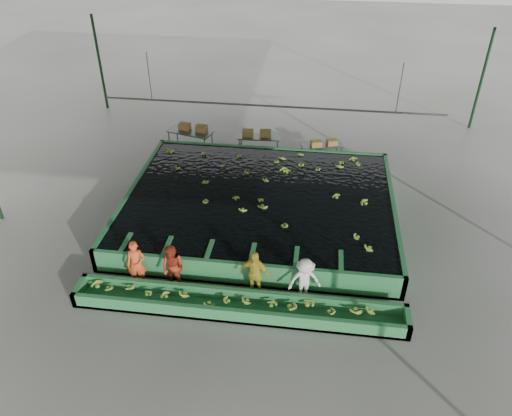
# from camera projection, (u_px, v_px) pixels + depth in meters

# --- Properties ---
(ground) EXTENTS (80.00, 80.00, 0.00)m
(ground) POSITION_uv_depth(u_px,v_px,m) (254.00, 239.00, 17.93)
(ground) COLOR slate
(ground) RESTS_ON ground
(shed_roof) EXTENTS (20.00, 22.00, 0.04)m
(shed_roof) POSITION_uv_depth(u_px,v_px,m) (254.00, 108.00, 15.11)
(shed_roof) COLOR gray
(shed_roof) RESTS_ON shed_posts
(shed_posts) EXTENTS (20.00, 22.00, 5.00)m
(shed_posts) POSITION_uv_depth(u_px,v_px,m) (254.00, 179.00, 16.52)
(shed_posts) COLOR black
(shed_posts) RESTS_ON ground
(flotation_tank) EXTENTS (10.00, 8.00, 0.90)m
(flotation_tank) POSITION_uv_depth(u_px,v_px,m) (259.00, 205.00, 18.90)
(flotation_tank) COLOR #2B763E
(flotation_tank) RESTS_ON ground
(tank_water) EXTENTS (9.70, 7.70, 0.00)m
(tank_water) POSITION_uv_depth(u_px,v_px,m) (260.00, 196.00, 18.68)
(tank_water) COLOR black
(tank_water) RESTS_ON flotation_tank
(sorting_trough) EXTENTS (10.00, 1.00, 0.50)m
(sorting_trough) POSITION_uv_depth(u_px,v_px,m) (238.00, 306.00, 14.84)
(sorting_trough) COLOR #2B763E
(sorting_trough) RESTS_ON ground
(cableway_rail) EXTENTS (0.08, 0.08, 14.00)m
(cableway_rail) POSITION_uv_depth(u_px,v_px,m) (271.00, 106.00, 20.33)
(cableway_rail) COLOR #59605B
(cableway_rail) RESTS_ON shed_roof
(rail_hanger_left) EXTENTS (0.04, 0.04, 2.00)m
(rail_hanger_left) POSITION_uv_depth(u_px,v_px,m) (149.00, 77.00, 20.32)
(rail_hanger_left) COLOR #59605B
(rail_hanger_left) RESTS_ON shed_roof
(rail_hanger_right) EXTENTS (0.04, 0.04, 2.00)m
(rail_hanger_right) POSITION_uv_depth(u_px,v_px,m) (400.00, 88.00, 19.22)
(rail_hanger_right) COLOR #59605B
(rail_hanger_right) RESTS_ON shed_roof
(worker_a) EXTENTS (0.67, 0.51, 1.64)m
(worker_a) POSITION_uv_depth(u_px,v_px,m) (136.00, 264.00, 15.54)
(worker_a) COLOR #F65122
(worker_a) RESTS_ON ground
(worker_b) EXTENTS (0.94, 0.84, 1.60)m
(worker_b) POSITION_uv_depth(u_px,v_px,m) (173.00, 268.00, 15.42)
(worker_b) COLOR #A2311A
(worker_b) RESTS_ON ground
(worker_c) EXTENTS (1.04, 0.58, 1.68)m
(worker_c) POSITION_uv_depth(u_px,v_px,m) (254.00, 274.00, 15.12)
(worker_c) COLOR gold
(worker_c) RESTS_ON ground
(worker_d) EXTENTS (1.10, 0.80, 1.54)m
(worker_d) POSITION_uv_depth(u_px,v_px,m) (305.00, 280.00, 14.99)
(worker_d) COLOR white
(worker_d) RESTS_ON ground
(packing_table_left) EXTENTS (2.24, 1.35, 0.95)m
(packing_table_left) POSITION_uv_depth(u_px,v_px,m) (191.00, 140.00, 23.37)
(packing_table_left) COLOR #59605B
(packing_table_left) RESTS_ON ground
(packing_table_mid) EXTENTS (1.94, 0.87, 0.86)m
(packing_table_mid) POSITION_uv_depth(u_px,v_px,m) (259.00, 144.00, 23.11)
(packing_table_mid) COLOR #59605B
(packing_table_mid) RESTS_ON ground
(packing_table_right) EXTENTS (1.96, 1.20, 0.83)m
(packing_table_right) POSITION_uv_depth(u_px,v_px,m) (321.00, 153.00, 22.47)
(packing_table_right) COLOR #59605B
(packing_table_right) RESTS_ON ground
(box_stack_left) EXTENTS (1.39, 0.55, 0.29)m
(box_stack_left) POSITION_uv_depth(u_px,v_px,m) (193.00, 130.00, 23.16)
(box_stack_left) COLOR olive
(box_stack_left) RESTS_ON packing_table_left
(box_stack_mid) EXTENTS (1.34, 0.49, 0.28)m
(box_stack_mid) POSITION_uv_depth(u_px,v_px,m) (257.00, 136.00, 22.87)
(box_stack_mid) COLOR olive
(box_stack_mid) RESTS_ON packing_table_mid
(box_stack_right) EXTENTS (1.24, 0.69, 0.26)m
(box_stack_right) POSITION_uv_depth(u_px,v_px,m) (324.00, 145.00, 22.15)
(box_stack_right) COLOR olive
(box_stack_right) RESTS_ON packing_table_right
(floating_bananas) EXTENTS (9.09, 6.20, 0.12)m
(floating_bananas) POSITION_uv_depth(u_px,v_px,m) (262.00, 185.00, 19.33)
(floating_bananas) COLOR #85AD37
(floating_bananas) RESTS_ON tank_water
(trough_bananas) EXTENTS (9.42, 0.63, 0.13)m
(trough_bananas) POSITION_uv_depth(u_px,v_px,m) (238.00, 302.00, 14.75)
(trough_bananas) COLOR #85AD37
(trough_bananas) RESTS_ON sorting_trough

